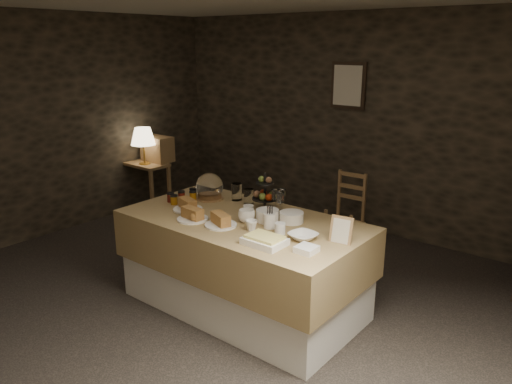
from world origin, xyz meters
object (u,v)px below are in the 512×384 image
Objects in this scene: buffet_table at (243,257)px; chair at (347,211)px; table_lamp at (143,137)px; wine_rack at (157,149)px; console_table at (146,172)px; fruit_stand at (265,194)px.

chair is at bearing 92.02° from buffet_table.
buffet_table reaches higher than chair.
wine_rack is (0.00, 0.23, -0.20)m from table_lamp.
wine_rack is (0.05, 0.18, 0.30)m from console_table.
console_table is 2.78m from chair.
console_table is at bearing 156.72° from buffet_table.
wine_rack is 2.84m from fruit_stand.
console_table is at bearing 162.83° from fruit_stand.
wine_rack reaches higher than buffet_table.
buffet_table is 2.97m from table_lamp.
wine_rack is 0.67× the size of chair.
chair is (2.61, 0.60, -0.49)m from wine_rack.
fruit_stand is (2.70, -0.83, 0.40)m from console_table.
fruit_stand is at bearing -90.25° from chair.
wine_rack is at bearing 90.00° from table_lamp.
table_lamp is at bearing -90.00° from wine_rack.
wine_rack is at bearing 74.48° from console_table.
table_lamp reaches higher than fruit_stand.
table_lamp is 1.52× the size of fruit_stand.
chair is (-0.07, 1.95, -0.12)m from buffet_table.
table_lamp is at bearing 157.24° from buffet_table.
wine_rack is at bearing 153.19° from buffet_table.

